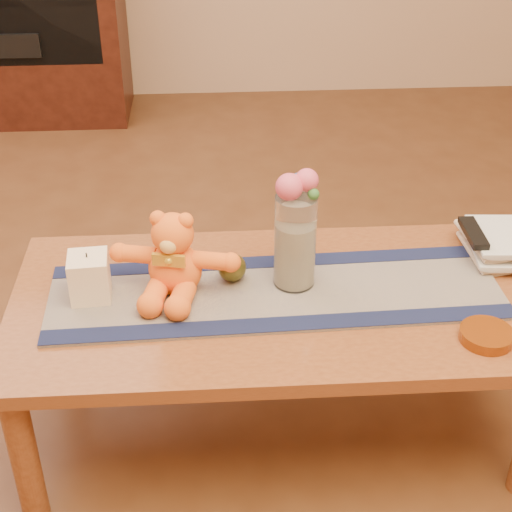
{
  "coord_description": "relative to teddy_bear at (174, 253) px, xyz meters",
  "views": [
    {
      "loc": [
        -0.16,
        -1.66,
        1.63
      ],
      "look_at": [
        -0.05,
        0.0,
        0.58
      ],
      "focal_mm": 54.21,
      "sensor_mm": 36.0,
      "label": 1
    }
  ],
  "objects": [
    {
      "name": "runner_border_near",
      "position": [
        0.27,
        -0.18,
        -0.11
      ],
      "size": [
        1.2,
        0.1,
        0.0
      ],
      "primitive_type": "cube",
      "rotation": [
        0.0,
        0.0,
        0.03
      ],
      "color": "#131839",
      "rests_on": "persian_runner"
    },
    {
      "name": "book_bottom",
      "position": [
        0.83,
        0.12,
        -0.11
      ],
      "size": [
        0.17,
        0.23,
        0.02
      ],
      "primitive_type": "imported",
      "rotation": [
        0.0,
        0.0,
        0.04
      ],
      "color": "beige",
      "rests_on": "coffee_table_top"
    },
    {
      "name": "candle_wick",
      "position": [
        -0.22,
        -0.02,
        0.02
      ],
      "size": [
        0.0,
        0.0,
        0.01
      ],
      "primitive_type": "cylinder",
      "rotation": [
        0.0,
        0.0,
        0.08
      ],
      "color": "black",
      "rests_on": "pillar_candle"
    },
    {
      "name": "blue_flower_back",
      "position": [
        0.33,
        0.04,
        0.18
      ],
      "size": [
        0.04,
        0.04,
        0.04
      ],
      "primitive_type": "sphere",
      "color": "#48589E",
      "rests_on": "glass_vase"
    },
    {
      "name": "runner_border_far",
      "position": [
        0.26,
        0.11,
        -0.11
      ],
      "size": [
        1.2,
        0.1,
        0.0
      ],
      "primitive_type": "cube",
      "rotation": [
        0.0,
        0.0,
        0.03
      ],
      "color": "#131839",
      "rests_on": "persian_runner"
    },
    {
      "name": "teddy_bear",
      "position": [
        0.0,
        0.0,
        0.0
      ],
      "size": [
        0.37,
        0.33,
        0.22
      ],
      "primitive_type": null,
      "rotation": [
        0.0,
        0.0,
        -0.22
      ],
      "color": "orange",
      "rests_on": "persian_runner"
    },
    {
      "name": "glass_vase",
      "position": [
        0.32,
        0.01,
        0.02
      ],
      "size": [
        0.11,
        0.11,
        0.26
      ],
      "primitive_type": "cylinder",
      "color": "silver",
      "rests_on": "persian_runner"
    },
    {
      "name": "bronze_ball",
      "position": [
        0.15,
        0.03,
        -0.07
      ],
      "size": [
        0.09,
        0.09,
        0.08
      ],
      "primitive_type": "sphere",
      "rotation": [
        0.0,
        0.0,
        0.17
      ],
      "color": "#4B4619",
      "rests_on": "persian_runner"
    },
    {
      "name": "table_leg_fl",
      "position": [
        -0.38,
        -0.34,
        -0.36
      ],
      "size": [
        0.07,
        0.07,
        0.41
      ],
      "primitive_type": "cylinder",
      "color": "brown",
      "rests_on": "floor"
    },
    {
      "name": "media_cabinet",
      "position": [
        -0.94,
        2.43,
        -0.02
      ],
      "size": [
        1.2,
        0.5,
        1.1
      ],
      "primitive_type": "cube",
      "color": "black",
      "rests_on": "floor"
    },
    {
      "name": "table_leg_br",
      "position": [
        0.9,
        0.24,
        -0.36
      ],
      "size": [
        0.07,
        0.07,
        0.41
      ],
      "primitive_type": "cylinder",
      "color": "brown",
      "rests_on": "floor"
    },
    {
      "name": "coffee_table_top",
      "position": [
        0.26,
        -0.05,
        -0.14
      ],
      "size": [
        1.4,
        0.7,
        0.04
      ],
      "primitive_type": "cube",
      "color": "brown",
      "rests_on": "floor"
    },
    {
      "name": "potpourri_fill",
      "position": [
        0.32,
        0.01,
        -0.02
      ],
      "size": [
        0.09,
        0.09,
        0.18
      ],
      "primitive_type": "cylinder",
      "color": "beige",
      "rests_on": "glass_vase"
    },
    {
      "name": "pillar_candle",
      "position": [
        -0.22,
        -0.02,
        -0.05
      ],
      "size": [
        0.11,
        0.11,
        0.12
      ],
      "primitive_type": "cube",
      "rotation": [
        0.0,
        0.0,
        0.08
      ],
      "color": "#FFE1BB",
      "rests_on": "persian_runner"
    },
    {
      "name": "stereo_lower",
      "position": [
        -0.94,
        2.3,
        -0.11
      ],
      "size": [
        0.42,
        0.28,
        0.12
      ],
      "primitive_type": "cube",
      "color": "black",
      "rests_on": "media_cabinet"
    },
    {
      "name": "leaf_sprig",
      "position": [
        0.36,
        -0.01,
        0.17
      ],
      "size": [
        0.03,
        0.03,
        0.03
      ],
      "primitive_type": "sphere",
      "color": "#33662D",
      "rests_on": "glass_vase"
    },
    {
      "name": "rose_left",
      "position": [
        0.3,
        -0.0,
        0.19
      ],
      "size": [
        0.07,
        0.07,
        0.07
      ],
      "primitive_type": "sphere",
      "color": "#D94C69",
      "rests_on": "glass_vase"
    },
    {
      "name": "tv_remote",
      "position": [
        0.83,
        0.11,
        -0.03
      ],
      "size": [
        0.05,
        0.16,
        0.02
      ],
      "primitive_type": "cube",
      "rotation": [
        0.0,
        0.0,
        -0.01
      ],
      "color": "black",
      "rests_on": "book_top"
    },
    {
      "name": "book_lower",
      "position": [
        0.83,
        0.11,
        -0.09
      ],
      "size": [
        0.19,
        0.24,
        0.02
      ],
      "primitive_type": "imported",
      "rotation": [
        0.0,
        0.0,
        -0.1
      ],
      "color": "beige",
      "rests_on": "book_bottom"
    },
    {
      "name": "book_upper",
      "position": [
        0.82,
        0.12,
        -0.07
      ],
      "size": [
        0.19,
        0.24,
        0.02
      ],
      "primitive_type": "imported",
      "rotation": [
        0.0,
        0.0,
        0.09
      ],
      "color": "beige",
      "rests_on": "book_lower"
    },
    {
      "name": "persian_runner",
      "position": [
        0.26,
        -0.03,
        -0.11
      ],
      "size": [
        1.21,
        0.39,
        0.01
      ],
      "primitive_type": "cube",
      "rotation": [
        0.0,
        0.0,
        0.03
      ],
      "color": "#1D1845",
      "rests_on": "coffee_table_top"
    },
    {
      "name": "rose_right",
      "position": [
        0.34,
        0.01,
        0.2
      ],
      "size": [
        0.06,
        0.06,
        0.06
      ],
      "primitive_type": "sphere",
      "color": "#D94C69",
      "rests_on": "glass_vase"
    },
    {
      "name": "blue_flower_side",
      "position": [
        0.29,
        0.03,
        0.17
      ],
      "size": [
        0.04,
        0.04,
        0.04
      ],
      "primitive_type": "sphere",
      "color": "#48589E",
      "rests_on": "glass_vase"
    },
    {
      "name": "floor",
      "position": [
        0.26,
        -0.05,
        -0.57
      ],
      "size": [
        5.5,
        5.5,
        0.0
      ],
      "primitive_type": "plane",
      "color": "#512D17",
      "rests_on": "ground"
    },
    {
      "name": "table_leg_bl",
      "position": [
        -0.38,
        0.24,
        -0.36
      ],
      "size": [
        0.07,
        0.07,
        0.41
      ],
      "primitive_type": "cylinder",
      "color": "brown",
      "rests_on": "floor"
    },
    {
      "name": "book_top",
      "position": [
        0.83,
        0.11,
        -0.05
      ],
      "size": [
        0.18,
        0.23,
        0.02
      ],
      "primitive_type": "imported",
      "rotation": [
        0.0,
        0.0,
        -0.07
      ],
      "color": "beige",
      "rests_on": "book_upper"
    },
    {
      "name": "amber_dish",
      "position": [
        0.76,
        -0.26,
        -0.1
      ],
      "size": [
        0.15,
        0.15,
        0.03
      ],
      "primitive_type": "cylinder",
      "rotation": [
        0.0,
        0.0,
        0.16
      ],
      "color": "#BF5914",
      "rests_on": "coffee_table_top"
    }
  ]
}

